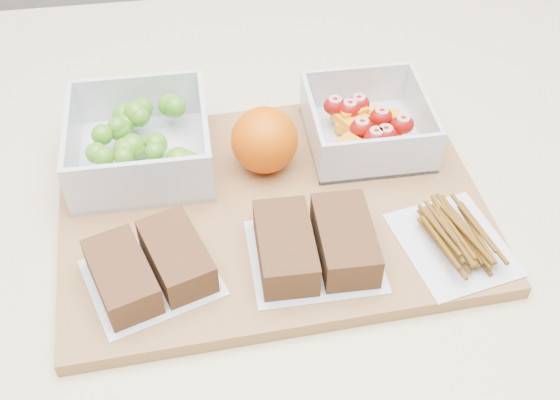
{
  "coord_description": "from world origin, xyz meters",
  "views": [
    {
      "loc": [
        -0.07,
        -0.47,
        1.42
      ],
      "look_at": [
        -0.0,
        0.0,
        0.93
      ],
      "focal_mm": 45.0,
      "sensor_mm": 36.0,
      "label": 1
    }
  ],
  "objects_px": {
    "cutting_board": "(272,208)",
    "fruit_container": "(367,126)",
    "orange": "(264,140)",
    "pretzel_bag": "(455,237)",
    "sandwich_bag_left": "(150,267)",
    "grape_container": "(142,142)",
    "sandwich_bag_center": "(315,244)"
  },
  "relations": [
    {
      "from": "cutting_board",
      "to": "fruit_container",
      "type": "relative_size",
      "value": 3.32
    },
    {
      "from": "fruit_container",
      "to": "orange",
      "type": "xyz_separation_m",
      "value": [
        -0.11,
        -0.02,
        0.01
      ]
    },
    {
      "from": "pretzel_bag",
      "to": "orange",
      "type": "bearing_deg",
      "value": 139.89
    },
    {
      "from": "pretzel_bag",
      "to": "cutting_board",
      "type": "bearing_deg",
      "value": 153.6
    },
    {
      "from": "fruit_container",
      "to": "sandwich_bag_left",
      "type": "distance_m",
      "value": 0.28
    },
    {
      "from": "sandwich_bag_left",
      "to": "cutting_board",
      "type": "bearing_deg",
      "value": 33.27
    },
    {
      "from": "grape_container",
      "to": "sandwich_bag_center",
      "type": "distance_m",
      "value": 0.22
    },
    {
      "from": "grape_container",
      "to": "orange",
      "type": "relative_size",
      "value": 2.07
    },
    {
      "from": "orange",
      "to": "sandwich_bag_left",
      "type": "bearing_deg",
      "value": -131.87
    },
    {
      "from": "grape_container",
      "to": "orange",
      "type": "xyz_separation_m",
      "value": [
        0.13,
        -0.03,
        0.01
      ]
    },
    {
      "from": "sandwich_bag_center",
      "to": "pretzel_bag",
      "type": "xyz_separation_m",
      "value": [
        0.13,
        -0.0,
        -0.01
      ]
    },
    {
      "from": "orange",
      "to": "pretzel_bag",
      "type": "xyz_separation_m",
      "value": [
        0.16,
        -0.14,
        -0.02
      ]
    },
    {
      "from": "sandwich_bag_center",
      "to": "pretzel_bag",
      "type": "relative_size",
      "value": 0.93
    },
    {
      "from": "grape_container",
      "to": "orange",
      "type": "height_order",
      "value": "orange"
    },
    {
      "from": "orange",
      "to": "sandwich_bag_center",
      "type": "bearing_deg",
      "value": -77.37
    },
    {
      "from": "fruit_container",
      "to": "sandwich_bag_left",
      "type": "xyz_separation_m",
      "value": [
        -0.24,
        -0.16,
        -0.0
      ]
    },
    {
      "from": "orange",
      "to": "sandwich_bag_left",
      "type": "height_order",
      "value": "orange"
    },
    {
      "from": "grape_container",
      "to": "pretzel_bag",
      "type": "relative_size",
      "value": 1.1
    },
    {
      "from": "sandwich_bag_left",
      "to": "sandwich_bag_center",
      "type": "relative_size",
      "value": 1.13
    },
    {
      "from": "orange",
      "to": "sandwich_bag_left",
      "type": "distance_m",
      "value": 0.18
    },
    {
      "from": "sandwich_bag_left",
      "to": "sandwich_bag_center",
      "type": "distance_m",
      "value": 0.15
    },
    {
      "from": "grape_container",
      "to": "sandwich_bag_left",
      "type": "relative_size",
      "value": 1.05
    },
    {
      "from": "pretzel_bag",
      "to": "sandwich_bag_left",
      "type": "bearing_deg",
      "value": 179.76
    },
    {
      "from": "grape_container",
      "to": "pretzel_bag",
      "type": "height_order",
      "value": "grape_container"
    },
    {
      "from": "grape_container",
      "to": "sandwich_bag_center",
      "type": "relative_size",
      "value": 1.18
    },
    {
      "from": "fruit_container",
      "to": "pretzel_bag",
      "type": "xyz_separation_m",
      "value": [
        0.05,
        -0.16,
        -0.01
      ]
    },
    {
      "from": "sandwich_bag_center",
      "to": "cutting_board",
      "type": "bearing_deg",
      "value": 111.46
    },
    {
      "from": "sandwich_bag_center",
      "to": "pretzel_bag",
      "type": "bearing_deg",
      "value": -2.06
    },
    {
      "from": "cutting_board",
      "to": "sandwich_bag_center",
      "type": "relative_size",
      "value": 3.46
    },
    {
      "from": "fruit_container",
      "to": "cutting_board",
      "type": "bearing_deg",
      "value": -145.33
    },
    {
      "from": "fruit_container",
      "to": "orange",
      "type": "height_order",
      "value": "orange"
    },
    {
      "from": "cutting_board",
      "to": "grape_container",
      "type": "xyz_separation_m",
      "value": [
        -0.13,
        0.08,
        0.03
      ]
    }
  ]
}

